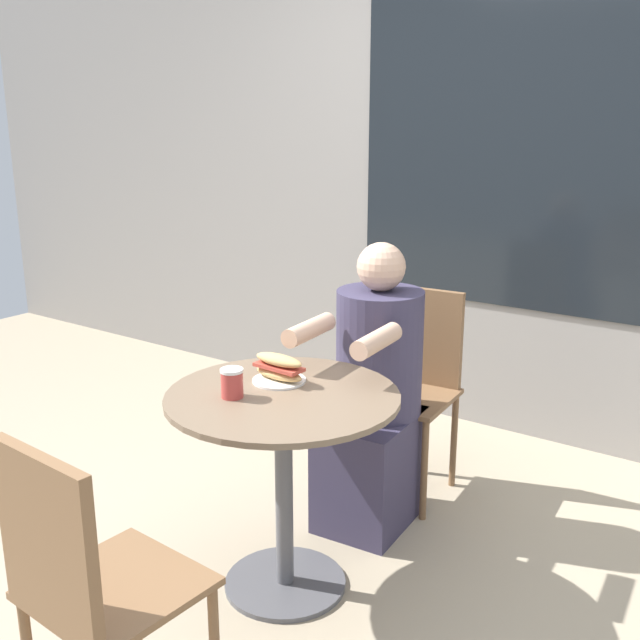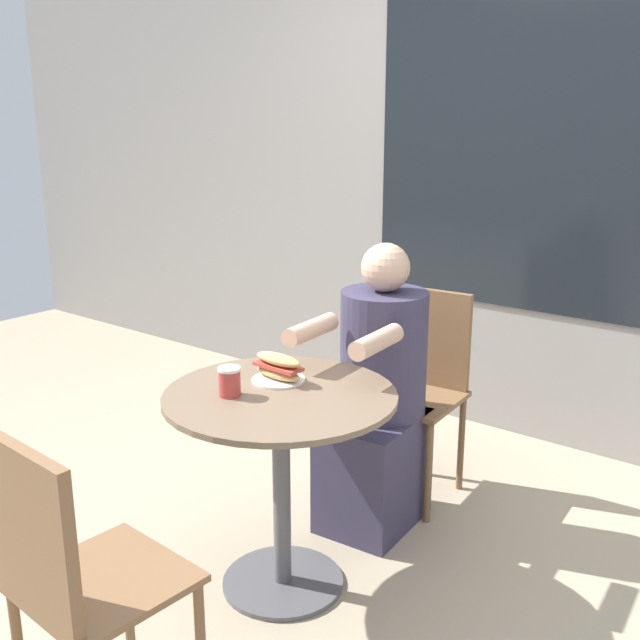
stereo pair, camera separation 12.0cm
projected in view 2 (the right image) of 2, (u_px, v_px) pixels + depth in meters
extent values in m
plane|color=tan|center=(283.00, 583.00, 2.61)|extent=(8.00, 8.00, 0.00)
cube|color=gray|center=(518.00, 154.00, 3.57)|extent=(8.00, 0.08, 2.80)
cube|color=black|center=(525.00, 135.00, 3.48)|extent=(1.55, 0.01, 1.66)
cylinder|color=brown|center=(280.00, 396.00, 2.43)|extent=(0.76, 0.76, 0.02)
cylinder|color=#515156|center=(282.00, 492.00, 2.52)|extent=(0.06, 0.06, 0.67)
cylinder|color=#515156|center=(283.00, 581.00, 2.61)|extent=(0.42, 0.42, 0.02)
cube|color=brown|center=(411.00, 398.00, 3.11)|extent=(0.41, 0.41, 0.02)
cube|color=brown|center=(431.00, 338.00, 3.20)|extent=(0.35, 0.06, 0.42)
cylinder|color=brown|center=(428.00, 473.00, 2.95)|extent=(0.03, 0.03, 0.43)
cylinder|color=brown|center=(356.00, 453.00, 3.13)|extent=(0.03, 0.03, 0.43)
cylinder|color=brown|center=(461.00, 443.00, 3.22)|extent=(0.03, 0.03, 0.43)
cylinder|color=brown|center=(393.00, 426.00, 3.39)|extent=(0.03, 0.03, 0.43)
cube|color=#38334C|center=(373.00, 470.00, 2.95)|extent=(0.35, 0.44, 0.45)
cylinder|color=#38334C|center=(384.00, 353.00, 2.88)|extent=(0.34, 0.34, 0.49)
sphere|color=#D6A889|center=(386.00, 267.00, 2.79)|extent=(0.18, 0.18, 0.18)
cylinder|color=#D6A889|center=(377.00, 342.00, 2.53)|extent=(0.09, 0.27, 0.07)
cylinder|color=#D6A889|center=(311.00, 330.00, 2.67)|extent=(0.09, 0.27, 0.07)
cube|color=brown|center=(105.00, 582.00, 1.89)|extent=(0.40, 0.40, 0.02)
cube|color=brown|center=(31.00, 532.00, 1.71)|extent=(0.35, 0.05, 0.42)
cylinder|color=brown|center=(128.00, 601.00, 2.18)|extent=(0.03, 0.03, 0.43)
cylinder|color=white|center=(278.00, 380.00, 2.53)|extent=(0.18, 0.18, 0.01)
ellipsoid|color=tan|center=(278.00, 373.00, 2.53)|extent=(0.20, 0.08, 0.04)
cube|color=#B74233|center=(278.00, 366.00, 2.52)|extent=(0.18, 0.08, 0.01)
ellipsoid|color=tan|center=(278.00, 359.00, 2.51)|extent=(0.20, 0.08, 0.04)
cylinder|color=#B73D38|center=(230.00, 383.00, 2.39)|extent=(0.07, 0.07, 0.09)
cylinder|color=white|center=(229.00, 369.00, 2.38)|extent=(0.07, 0.07, 0.01)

